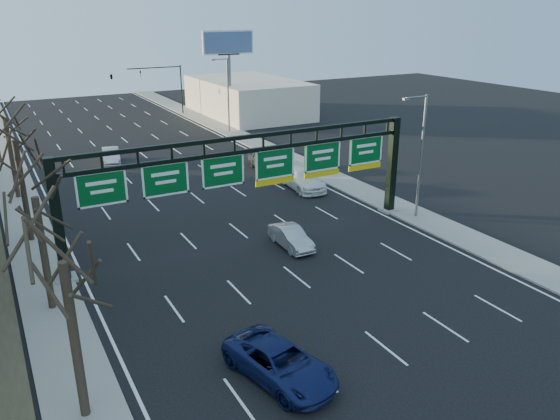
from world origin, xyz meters
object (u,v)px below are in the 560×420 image
sign_gantry (252,174)px  car_silver_sedan (291,237)px  car_blue_suv (280,363)px  car_white_wagon (302,179)px

sign_gantry → car_silver_sedan: sign_gantry is taller
car_blue_suv → sign_gantry: bearing=55.1°
car_blue_suv → car_silver_sedan: 13.44m
car_blue_suv → car_white_wagon: car_white_wagon is taller
car_blue_suv → car_white_wagon: 25.83m
sign_gantry → car_silver_sedan: 4.81m
car_blue_suv → car_white_wagon: size_ratio=0.93×
car_silver_sedan → car_white_wagon: 12.40m
sign_gantry → car_white_wagon: 12.45m
sign_gantry → car_blue_suv: bearing=-111.8°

